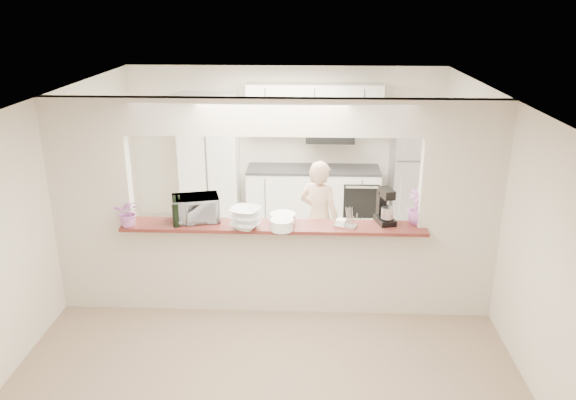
# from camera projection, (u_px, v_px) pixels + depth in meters

# --- Properties ---
(floor) EXTENTS (6.00, 6.00, 0.00)m
(floor) POSITION_uv_depth(u_px,v_px,m) (275.00, 308.00, 6.69)
(floor) COLOR tan
(floor) RESTS_ON ground
(tile_overlay) EXTENTS (5.00, 2.90, 0.01)m
(tile_overlay) POSITION_uv_depth(u_px,v_px,m) (281.00, 252.00, 8.15)
(tile_overlay) COLOR beige
(tile_overlay) RESTS_ON floor
(partition) EXTENTS (5.00, 0.15, 2.50)m
(partition) POSITION_uv_depth(u_px,v_px,m) (274.00, 190.00, 6.19)
(partition) COLOR beige
(partition) RESTS_ON floor
(bar_counter) EXTENTS (3.40, 0.38, 1.09)m
(bar_counter) POSITION_uv_depth(u_px,v_px,m) (274.00, 264.00, 6.49)
(bar_counter) COLOR beige
(bar_counter) RESTS_ON floor
(kitchen_cabinets) EXTENTS (3.15, 0.62, 2.25)m
(kitchen_cabinets) POSITION_uv_depth(u_px,v_px,m) (273.00, 165.00, 8.93)
(kitchen_cabinets) COLOR silver
(kitchen_cabinets) RESTS_ON floor
(refrigerator) EXTENTS (0.75, 0.70, 1.70)m
(refrigerator) POSITION_uv_depth(u_px,v_px,m) (415.00, 176.00, 8.81)
(refrigerator) COLOR #A4A4A9
(refrigerator) RESTS_ON floor
(flower_left) EXTENTS (0.31, 0.28, 0.32)m
(flower_left) POSITION_uv_depth(u_px,v_px,m) (128.00, 212.00, 6.19)
(flower_left) COLOR #CB6BA9
(flower_left) RESTS_ON bar_counter
(wine_bottle_a) EXTENTS (0.07, 0.07, 0.33)m
(wine_bottle_a) POSITION_uv_depth(u_px,v_px,m) (180.00, 212.00, 6.28)
(wine_bottle_a) COLOR black
(wine_bottle_a) RESTS_ON bar_counter
(wine_bottle_b) EXTENTS (0.07, 0.07, 0.36)m
(wine_bottle_b) POSITION_uv_depth(u_px,v_px,m) (176.00, 215.00, 6.18)
(wine_bottle_b) COLOR black
(wine_bottle_b) RESTS_ON bar_counter
(toaster_oven) EXTENTS (0.59, 0.47, 0.29)m
(toaster_oven) POSITION_uv_depth(u_px,v_px,m) (196.00, 208.00, 6.36)
(toaster_oven) COLOR #ADADB2
(toaster_oven) RESTS_ON bar_counter
(serving_bowls) EXTENTS (0.39, 0.39, 0.23)m
(serving_bowls) POSITION_uv_depth(u_px,v_px,m) (245.00, 219.00, 6.13)
(serving_bowls) COLOR white
(serving_bowls) RESTS_ON bar_counter
(plate_stack_a) EXTENTS (0.26, 0.26, 0.12)m
(plate_stack_a) POSITION_uv_depth(u_px,v_px,m) (282.00, 225.00, 6.12)
(plate_stack_a) COLOR white
(plate_stack_a) RESTS_ON bar_counter
(plate_stack_b) EXTENTS (0.29, 0.29, 0.10)m
(plate_stack_b) POSITION_uv_depth(u_px,v_px,m) (283.00, 218.00, 6.33)
(plate_stack_b) COLOR white
(plate_stack_b) RESTS_ON bar_counter
(red_bowl) EXTENTS (0.16, 0.16, 0.08)m
(red_bowl) POSITION_uv_depth(u_px,v_px,m) (278.00, 217.00, 6.38)
(red_bowl) COLOR maroon
(red_bowl) RESTS_ON bar_counter
(tan_bowl) EXTENTS (0.16, 0.16, 0.07)m
(tan_bowl) POSITION_uv_depth(u_px,v_px,m) (279.00, 217.00, 6.38)
(tan_bowl) COLOR #C8B28D
(tan_bowl) RESTS_ON bar_counter
(utensil_caddy) EXTENTS (0.28, 0.22, 0.23)m
(utensil_caddy) POSITION_uv_depth(u_px,v_px,m) (346.00, 218.00, 6.20)
(utensil_caddy) COLOR silver
(utensil_caddy) RESTS_ON bar_counter
(stand_mixer) EXTENTS (0.24, 0.31, 0.41)m
(stand_mixer) POSITION_uv_depth(u_px,v_px,m) (385.00, 207.00, 6.27)
(stand_mixer) COLOR black
(stand_mixer) RESTS_ON bar_counter
(flower_right) EXTENTS (0.24, 0.24, 0.40)m
(flower_right) POSITION_uv_depth(u_px,v_px,m) (417.00, 207.00, 6.24)
(flower_right) COLOR #B36BC8
(flower_right) RESTS_ON bar_counter
(person) EXTENTS (0.68, 0.61, 1.55)m
(person) POSITION_uv_depth(u_px,v_px,m) (319.00, 219.00, 7.28)
(person) COLOR tan
(person) RESTS_ON floor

